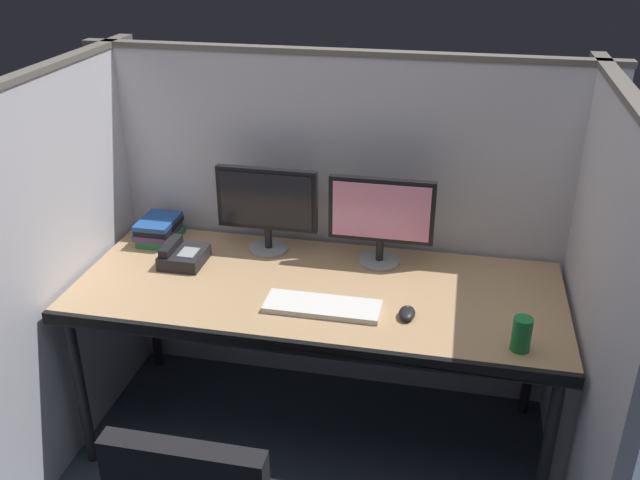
# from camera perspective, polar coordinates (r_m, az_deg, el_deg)

# --- Properties ---
(cubicle_partition_rear) EXTENTS (2.21, 0.06, 1.57)m
(cubicle_partition_rear) POSITION_cam_1_polar(r_m,az_deg,el_deg) (3.08, 1.50, 0.95)
(cubicle_partition_rear) COLOR silver
(cubicle_partition_rear) RESTS_ON ground
(cubicle_partition_left) EXTENTS (0.06, 1.41, 1.57)m
(cubicle_partition_left) POSITION_cam_1_polar(r_m,az_deg,el_deg) (2.96, -19.84, -1.80)
(cubicle_partition_left) COLOR silver
(cubicle_partition_left) RESTS_ON ground
(cubicle_partition_right) EXTENTS (0.06, 1.41, 1.57)m
(cubicle_partition_right) POSITION_cam_1_polar(r_m,az_deg,el_deg) (2.61, 21.30, -5.94)
(cubicle_partition_right) COLOR silver
(cubicle_partition_right) RESTS_ON ground
(desk) EXTENTS (1.90, 0.80, 0.74)m
(desk) POSITION_cam_1_polar(r_m,az_deg,el_deg) (2.73, -0.27, -4.89)
(desk) COLOR tan
(desk) RESTS_ON ground
(monitor_left) EXTENTS (0.43, 0.17, 0.37)m
(monitor_left) POSITION_cam_1_polar(r_m,az_deg,el_deg) (2.92, -4.40, 2.96)
(monitor_left) COLOR gray
(monitor_left) RESTS_ON desk
(monitor_right) EXTENTS (0.43, 0.17, 0.37)m
(monitor_right) POSITION_cam_1_polar(r_m,az_deg,el_deg) (2.81, 5.06, 2.02)
(monitor_right) COLOR gray
(monitor_right) RESTS_ON desk
(keyboard_main) EXTENTS (0.43, 0.15, 0.02)m
(keyboard_main) POSITION_cam_1_polar(r_m,az_deg,el_deg) (2.57, 0.21, -5.50)
(keyboard_main) COLOR silver
(keyboard_main) RESTS_ON desk
(computer_mouse) EXTENTS (0.06, 0.10, 0.04)m
(computer_mouse) POSITION_cam_1_polar(r_m,az_deg,el_deg) (2.54, 7.18, -5.99)
(computer_mouse) COLOR black
(computer_mouse) RESTS_ON desk
(soda_can) EXTENTS (0.07, 0.07, 0.12)m
(soda_can) POSITION_cam_1_polar(r_m,az_deg,el_deg) (2.42, 16.27, -7.45)
(soda_can) COLOR #197233
(soda_can) RESTS_ON desk
(book_stack) EXTENTS (0.16, 0.22, 0.11)m
(book_stack) POSITION_cam_1_polar(r_m,az_deg,el_deg) (3.15, -13.10, 0.86)
(book_stack) COLOR #26723F
(book_stack) RESTS_ON desk
(desk_phone) EXTENTS (0.17, 0.19, 0.09)m
(desk_phone) POSITION_cam_1_polar(r_m,az_deg,el_deg) (2.94, -11.23, -1.28)
(desk_phone) COLOR black
(desk_phone) RESTS_ON desk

